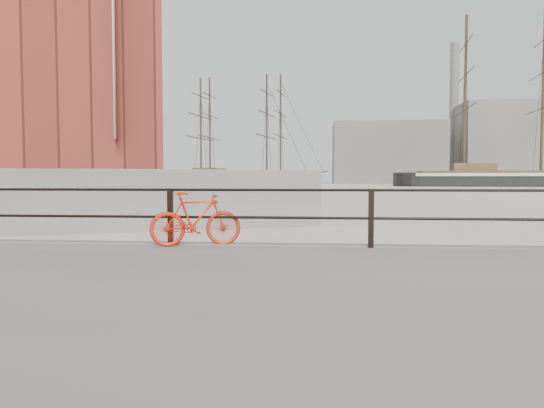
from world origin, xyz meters
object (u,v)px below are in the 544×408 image
(bicycle, at_px, (196,219))
(schooner_left, at_px, (233,188))
(barque_black, at_px, (540,187))
(schooner_mid, at_px, (245,187))
(workboat_near, at_px, (44,195))
(workboat_far, at_px, (75,192))

(bicycle, distance_m, schooner_left, 73.10)
(bicycle, relative_size, barque_black, 0.03)
(bicycle, height_order, schooner_mid, schooner_mid)
(bicycle, xyz_separation_m, workboat_near, (-23.35, 34.88, -0.82))
(bicycle, height_order, workboat_far, workboat_far)
(workboat_near, relative_size, workboat_far, 1.05)
(schooner_left, height_order, workboat_far, schooner_left)
(barque_black, relative_size, schooner_left, 2.39)
(workboat_far, bearing_deg, schooner_left, 48.21)
(barque_black, bearing_deg, workboat_far, -143.47)
(barque_black, xyz_separation_m, schooner_left, (-56.66, -16.79, 0.00))
(schooner_mid, bearing_deg, barque_black, 13.18)
(schooner_mid, distance_m, schooner_left, 10.70)
(workboat_near, bearing_deg, bicycle, -98.43)
(bicycle, xyz_separation_m, schooner_left, (-11.86, 72.13, -0.82))
(bicycle, relative_size, schooner_mid, 0.05)
(workboat_near, bearing_deg, schooner_left, 30.62)
(bicycle, bearing_deg, schooner_mid, 81.09)
(bicycle, distance_m, barque_black, 99.58)
(bicycle, relative_size, workboat_far, 0.14)
(bicycle, relative_size, schooner_left, 0.06)
(workboat_near, bearing_deg, barque_black, -3.82)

